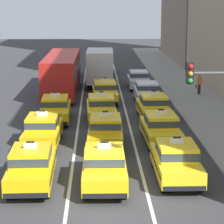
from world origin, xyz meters
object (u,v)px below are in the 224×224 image
object	(u,v)px
taxi_center_fourth	(105,91)
taxi_right_third	(154,107)
taxi_left_fifth	(70,68)
taxi_right_nearest	(176,160)
taxi_left_second	(43,130)
taxi_center_nearest	(104,166)
taxi_center_second	(105,130)
taxi_right_second	(161,128)
pedestrian_mid_block	(199,84)
sedan_right_fourth	(147,92)
taxi_center_third	(101,107)
box_truck_center_fifth	(100,66)
bus_left_fourth	(62,72)
sedan_right_fifth	(139,79)
taxi_left_third	(56,108)
sedan_center_sixth	(102,65)
taxi_left_nearest	(32,165)

from	to	relation	value
taxi_center_fourth	taxi_right_third	bearing A→B (deg)	-61.04
taxi_left_fifth	taxi_right_nearest	size ratio (longest dim) A/B	1.01
taxi_left_second	taxi_center_fourth	xyz separation A→B (m)	(3.53, 11.16, 0.00)
taxi_center_nearest	taxi_center_second	world-z (taller)	same
taxi_right_second	pedestrian_mid_block	distance (m)	14.37
sedan_right_fourth	taxi_center_third	bearing A→B (deg)	-122.25
taxi_center_third	box_truck_center_fifth	xyz separation A→B (m)	(0.04, 13.51, 0.90)
taxi_right_third	taxi_center_nearest	bearing A→B (deg)	-106.21
sedan_right_fourth	box_truck_center_fifth	bearing A→B (deg)	113.82
taxi_center_second	taxi_right_third	distance (m)	6.72
bus_left_fourth	taxi_center_fourth	world-z (taller)	bus_left_fourth
bus_left_fourth	taxi_center_third	xyz separation A→B (m)	(3.11, -9.67, -0.94)
box_truck_center_fifth	sedan_right_fifth	world-z (taller)	box_truck_center_fifth
taxi_left_third	taxi_center_second	distance (m)	6.36
taxi_center_second	taxi_center_third	size ratio (longest dim) A/B	1.00
sedan_right_fourth	pedestrian_mid_block	bearing A→B (deg)	30.06
taxi_center_second	sedan_center_sixth	world-z (taller)	taxi_center_second
taxi_left_fifth	taxi_right_nearest	xyz separation A→B (m)	(6.09, -29.95, 0.00)
pedestrian_mid_block	taxi_left_third	bearing A→B (deg)	-142.58
box_truck_center_fifth	taxi_right_nearest	distance (m)	24.58
taxi_left_second	taxi_right_third	size ratio (longest dim) A/B	0.99
taxi_right_second	sedan_right_fifth	xyz separation A→B (m)	(0.21, 17.04, -0.03)
taxi_left_nearest	taxi_right_third	size ratio (longest dim) A/B	0.99
sedan_right_fifth	taxi_right_second	bearing A→B (deg)	-90.69
taxi_right_nearest	sedan_right_fifth	distance (m)	22.57
taxi_center_fourth	taxi_left_third	bearing A→B (deg)	-119.11
taxi_left_third	sedan_right_fifth	distance (m)	13.46
sedan_center_sixth	taxi_left_third	bearing A→B (deg)	-98.72
taxi_left_second	bus_left_fourth	size ratio (longest dim) A/B	0.41
box_truck_center_fifth	sedan_right_fifth	bearing A→B (deg)	-28.29
taxi_right_second	sedan_right_fifth	world-z (taller)	taxi_right_second
taxi_right_second	taxi_right_third	bearing A→B (deg)	87.69
sedan_right_fourth	taxi_left_third	bearing A→B (deg)	-138.18
bus_left_fourth	taxi_left_second	bearing A→B (deg)	-90.28
taxi_left_second	taxi_left_third	size ratio (longest dim) A/B	1.00
taxi_center_third	taxi_right_third	world-z (taller)	same
taxi_left_third	pedestrian_mid_block	distance (m)	13.78
taxi_center_third	sedan_right_fourth	xyz separation A→B (m)	(3.53, 5.60, -0.03)
taxi_left_second	sedan_center_sixth	bearing A→B (deg)	82.44
taxi_left_third	taxi_center_third	bearing A→B (deg)	3.43
sedan_center_sixth	sedan_right_fifth	world-z (taller)	same
box_truck_center_fifth	pedestrian_mid_block	bearing A→B (deg)	-33.65
taxi_left_nearest	sedan_right_fifth	bearing A→B (deg)	74.39
box_truck_center_fifth	sedan_right_fourth	size ratio (longest dim) A/B	1.63
taxi_left_nearest	taxi_center_nearest	bearing A→B (deg)	-2.42
sedan_center_sixth	sedan_right_fifth	size ratio (longest dim) A/B	1.00
taxi_center_third	taxi_right_nearest	bearing A→B (deg)	-73.78
taxi_center_fourth	sedan_right_fourth	size ratio (longest dim) A/B	1.07
taxi_left_fifth	taxi_center_nearest	world-z (taller)	same
taxi_center_fourth	pedestrian_mid_block	distance (m)	8.07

